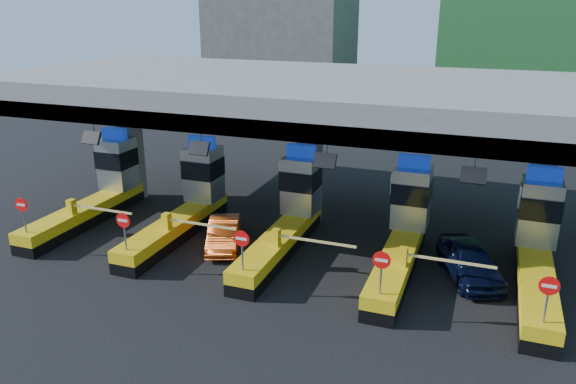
% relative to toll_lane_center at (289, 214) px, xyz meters
% --- Properties ---
extents(ground, '(120.00, 120.00, 0.00)m').
position_rel_toll_lane_center_xyz_m(ground, '(-0.00, -0.28, -1.40)').
color(ground, black).
rests_on(ground, ground).
extents(toll_canopy, '(28.00, 12.09, 7.00)m').
position_rel_toll_lane_center_xyz_m(toll_canopy, '(-0.00, 2.59, 4.74)').
color(toll_canopy, slate).
rests_on(toll_canopy, ground).
extents(toll_lane_far_left, '(4.43, 8.00, 4.16)m').
position_rel_toll_lane_center_xyz_m(toll_lane_far_left, '(-10.00, 0.00, 0.00)').
color(toll_lane_far_left, black).
rests_on(toll_lane_far_left, ground).
extents(toll_lane_left, '(4.43, 8.00, 4.16)m').
position_rel_toll_lane_center_xyz_m(toll_lane_left, '(-5.00, 0.00, 0.00)').
color(toll_lane_left, black).
rests_on(toll_lane_left, ground).
extents(toll_lane_center, '(4.43, 8.00, 4.16)m').
position_rel_toll_lane_center_xyz_m(toll_lane_center, '(0.00, 0.00, 0.00)').
color(toll_lane_center, black).
rests_on(toll_lane_center, ground).
extents(toll_lane_right, '(4.43, 8.00, 4.16)m').
position_rel_toll_lane_center_xyz_m(toll_lane_right, '(5.00, 0.00, 0.00)').
color(toll_lane_right, black).
rests_on(toll_lane_right, ground).
extents(toll_lane_far_right, '(4.43, 8.00, 4.16)m').
position_rel_toll_lane_center_xyz_m(toll_lane_far_right, '(10.00, 0.00, 0.00)').
color(toll_lane_far_right, black).
rests_on(toll_lane_far_right, ground).
extents(bg_building_concrete, '(14.00, 10.00, 18.00)m').
position_rel_toll_lane_center_xyz_m(bg_building_concrete, '(-14.00, 35.72, 7.60)').
color(bg_building_concrete, '#4C4C49').
rests_on(bg_building_concrete, ground).
extents(van, '(3.17, 4.51, 1.42)m').
position_rel_toll_lane_center_xyz_m(van, '(7.66, -0.64, -0.68)').
color(van, black).
rests_on(van, ground).
extents(red_car, '(2.56, 3.88, 1.21)m').
position_rel_toll_lane_center_xyz_m(red_car, '(-2.57, -1.30, -0.79)').
color(red_car, '#BD420E').
rests_on(red_car, ground).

